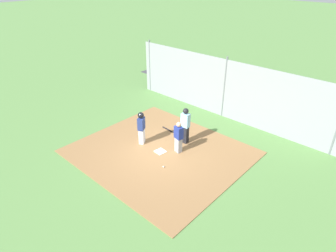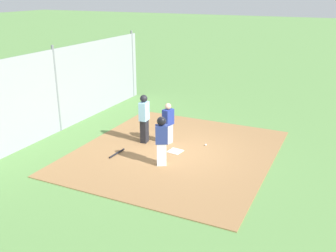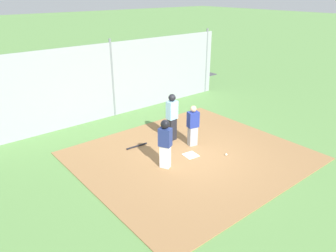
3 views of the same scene
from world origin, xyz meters
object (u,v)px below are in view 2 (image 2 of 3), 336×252
at_px(home_plate, 175,151).
at_px(parked_car_silver, 25,86).
at_px(catcher, 168,123).
at_px(baseball, 206,145).
at_px(baseball_bat, 117,153).
at_px(parked_car_blue, 68,77).
at_px(umpire, 144,118).
at_px(runner, 161,138).

distance_m(home_plate, parked_car_silver, 10.24).
distance_m(catcher, baseball, 1.55).
bearing_deg(baseball, catcher, -76.00).
height_order(baseball_bat, parked_car_blue, parked_car_blue).
distance_m(umpire, baseball, 2.40).
relative_size(home_plate, baseball, 5.95).
bearing_deg(runner, catcher, -8.69).
relative_size(parked_car_blue, parked_car_silver, 0.96).
distance_m(umpire, baseball_bat, 1.67).
bearing_deg(catcher, baseball, 27.09).
height_order(baseball_bat, baseball, baseball).
height_order(home_plate, baseball_bat, baseball_bat).
height_order(umpire, parked_car_blue, umpire).
relative_size(catcher, baseball, 20.20).
xyz_separation_m(baseball_bat, baseball, (-1.98, 2.46, 0.01)).
distance_m(home_plate, runner, 1.46).
bearing_deg(home_plate, catcher, -136.78).
xyz_separation_m(catcher, baseball, (-0.33, 1.33, -0.73)).
distance_m(runner, parked_car_silver, 10.67).
relative_size(umpire, parked_car_blue, 0.42).
distance_m(umpire, runner, 2.03).
bearing_deg(umpire, parked_car_blue, 141.28).
bearing_deg(baseball_bat, parked_car_silver, 66.62).
height_order(umpire, runner, umpire).
distance_m(runner, baseball_bat, 1.95).
relative_size(catcher, parked_car_silver, 0.34).
bearing_deg(baseball, umpire, -73.84).
xyz_separation_m(home_plate, catcher, (-0.60, -0.56, 0.76)).
bearing_deg(parked_car_blue, catcher, -119.32).
distance_m(catcher, umpire, 0.88).
height_order(baseball_bat, parked_car_silver, parked_car_silver).
bearing_deg(umpire, baseball_bat, -107.83).
xyz_separation_m(umpire, parked_car_blue, (-5.32, -7.82, -0.36)).
xyz_separation_m(runner, baseball, (-2.07, 0.72, -0.87)).
distance_m(home_plate, parked_car_blue, 10.79).
bearing_deg(catcher, parked_car_blue, 162.85).
xyz_separation_m(catcher, runner, (1.74, 0.60, 0.14)).
relative_size(runner, parked_car_blue, 0.38).
height_order(home_plate, umpire, umpire).
bearing_deg(parked_car_silver, parked_car_blue, -21.20).
bearing_deg(baseball, parked_car_silver, -101.21).
relative_size(runner, parked_car_silver, 0.36).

